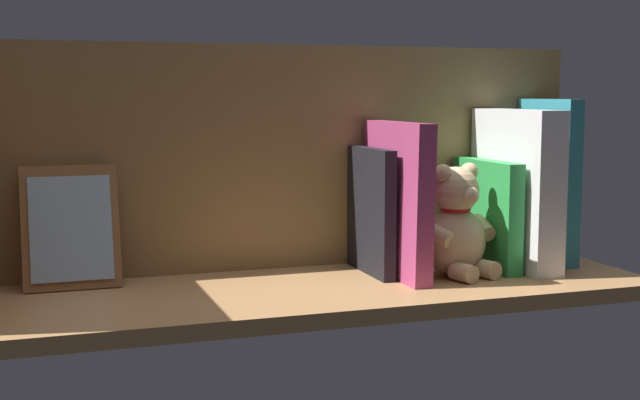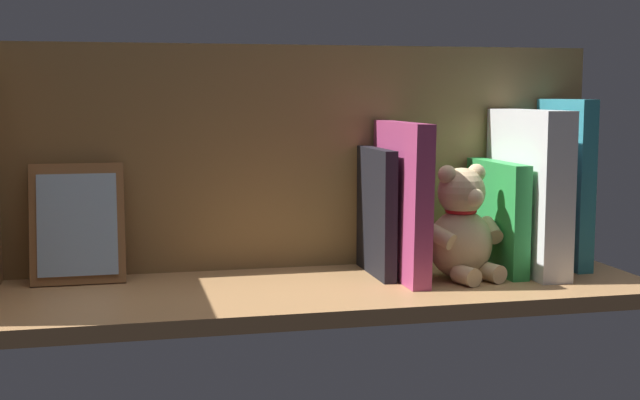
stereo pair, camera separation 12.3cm
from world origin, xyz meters
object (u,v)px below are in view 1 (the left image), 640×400
(dictionary_thick_white, at_px, (516,189))
(teddy_bear, at_px, (456,226))
(book_0, at_px, (548,180))
(picture_frame_leaning, at_px, (71,228))

(dictionary_thick_white, height_order, teddy_bear, dictionary_thick_white)
(book_0, relative_size, dictionary_thick_white, 1.06)
(book_0, bearing_deg, dictionary_thick_white, 20.78)
(dictionary_thick_white, height_order, picture_frame_leaning, dictionary_thick_white)
(book_0, xyz_separation_m, picture_frame_leaning, (0.74, -0.04, -0.05))
(book_0, distance_m, teddy_bear, 0.21)
(book_0, height_order, picture_frame_leaning, book_0)
(picture_frame_leaning, bearing_deg, book_0, 176.72)
(book_0, xyz_separation_m, teddy_bear, (0.20, 0.06, -0.06))
(book_0, height_order, teddy_bear, book_0)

